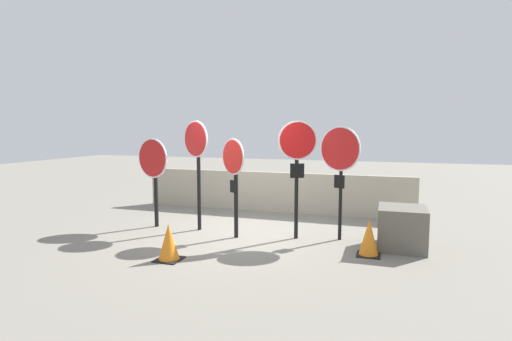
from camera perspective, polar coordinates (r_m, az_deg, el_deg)
name	(u,v)px	position (r m, az deg, el deg)	size (l,w,h in m)	color
ground_plane	(242,233)	(8.56, -2.04, -8.95)	(40.00, 40.00, 0.00)	gray
fence_back	(272,192)	(10.65, 2.32, -3.08)	(7.26, 0.12, 1.06)	#A89E89
stop_sign_0	(153,166)	(9.15, -14.44, 0.61)	(0.86, 0.26, 2.00)	black
stop_sign_1	(197,153)	(8.65, -8.46, 2.51)	(0.71, 0.38, 2.38)	black
stop_sign_2	(234,170)	(7.98, -3.15, 0.07)	(0.61, 0.43, 2.02)	black
stop_sign_3	(297,156)	(7.90, 5.91, 2.12)	(0.72, 0.31, 2.37)	black
stop_sign_4	(340,158)	(7.95, 11.91, 1.73)	(0.81, 0.37, 2.26)	black
traffic_cone_0	(369,238)	(7.32, 15.83, -9.22)	(0.40, 0.40, 0.64)	black
traffic_cone_1	(169,242)	(6.97, -12.36, -9.98)	(0.42, 0.42, 0.62)	black
storage_crate	(402,228)	(7.91, 20.12, -7.69)	(0.84, 0.92, 0.77)	#605B51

